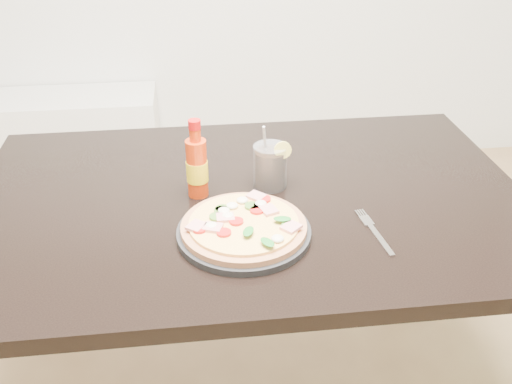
{
  "coord_description": "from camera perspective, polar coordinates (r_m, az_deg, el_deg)",
  "views": [
    {
      "loc": [
        0.08,
        -0.6,
        1.49
      ],
      "look_at": [
        0.21,
        0.51,
        0.83
      ],
      "focal_mm": 40.0,
      "sensor_mm": 36.0,
      "label": 1
    }
  ],
  "objects": [
    {
      "name": "dining_table",
      "position": [
        1.49,
        -0.56,
        -3.08
      ],
      "size": [
        1.4,
        0.9,
        0.75
      ],
      "color": "black",
      "rests_on": "ground"
    },
    {
      "name": "plate",
      "position": [
        1.29,
        -1.22,
        -4.06
      ],
      "size": [
        0.3,
        0.3,
        0.02
      ],
      "primitive_type": "cylinder",
      "color": "black",
      "rests_on": "dining_table"
    },
    {
      "name": "pizza",
      "position": [
        1.28,
        -1.25,
        -3.28
      ],
      "size": [
        0.28,
        0.28,
        0.03
      ],
      "color": "#B97D53",
      "rests_on": "plate"
    },
    {
      "name": "hot_sauce_bottle",
      "position": [
        1.41,
        -5.93,
        2.58
      ],
      "size": [
        0.07,
        0.07,
        0.2
      ],
      "rotation": [
        0.0,
        0.0,
        -0.42
      ],
      "color": "red",
      "rests_on": "dining_table"
    },
    {
      "name": "cola_cup",
      "position": [
        1.46,
        1.43,
        2.5
      ],
      "size": [
        0.09,
        0.09,
        0.18
      ],
      "rotation": [
        0.0,
        0.0,
        -0.3
      ],
      "color": "black",
      "rests_on": "dining_table"
    },
    {
      "name": "fork",
      "position": [
        1.33,
        11.66,
        -3.76
      ],
      "size": [
        0.04,
        0.19,
        0.0
      ],
      "rotation": [
        0.0,
        0.0,
        0.12
      ],
      "color": "silver",
      "rests_on": "dining_table"
    },
    {
      "name": "media_console",
      "position": [
        3.07,
        -22.87,
        4.22
      ],
      "size": [
        1.4,
        0.34,
        0.5
      ],
      "primitive_type": "cube",
      "color": "white",
      "rests_on": "ground"
    }
  ]
}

